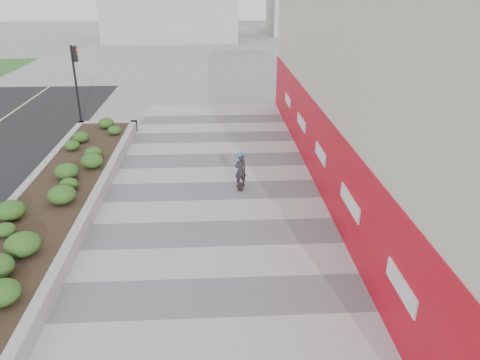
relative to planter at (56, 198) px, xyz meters
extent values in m
plane|color=gray|center=(5.50, -7.00, -0.42)|extent=(160.00, 160.00, 0.00)
cube|color=#A8A8AD|center=(5.50, -4.00, -0.41)|extent=(8.00, 36.00, 0.01)
cube|color=beige|center=(12.50, 2.00, 3.58)|extent=(6.00, 24.00, 8.00)
cube|color=red|center=(9.52, 2.00, 1.08)|extent=(0.12, 24.00, 3.00)
cube|color=#9E9EA0|center=(0.00, 8.85, -0.14)|extent=(3.00, 0.30, 0.55)
cube|color=#9E9EA0|center=(-1.35, 0.00, -0.14)|extent=(0.30, 18.00, 0.55)
cube|color=#9E9EA0|center=(1.35, 0.00, -0.14)|extent=(0.30, 18.00, 0.55)
cube|color=#2D2116|center=(0.00, 0.00, -0.17)|extent=(2.40, 17.40, 0.50)
cylinder|color=black|center=(-1.80, 10.50, 1.68)|extent=(0.12, 0.12, 4.20)
cube|color=black|center=(-1.62, 10.50, 3.33)|extent=(0.18, 0.28, 0.80)
cylinder|color=#595654|center=(6.00, -4.00, -0.42)|extent=(0.44, 0.44, 0.01)
cube|color=black|center=(6.51, 1.40, -0.35)|extent=(0.25, 0.73, 0.02)
imported|color=#242428|center=(6.51, 1.40, 0.31)|extent=(0.56, 0.47, 1.32)
sphere|color=blue|center=(6.51, 1.40, 0.93)|extent=(0.23, 0.23, 0.23)
camera|label=1|loc=(5.59, -14.92, 7.11)|focal=35.00mm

